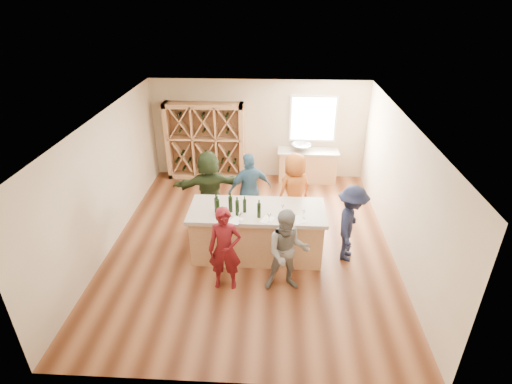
{
  "coord_description": "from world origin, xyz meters",
  "views": [
    {
      "loc": [
        0.5,
        -7.25,
        5.09
      ],
      "look_at": [
        0.1,
        0.2,
        1.15
      ],
      "focal_mm": 28.0,
      "sensor_mm": 36.0,
      "label": 1
    }
  ],
  "objects_px": {
    "wine_bottle_e": "(245,206)",
    "person_far_mid": "(250,190)",
    "wine_bottle_c": "(230,204)",
    "person_far_left": "(210,188)",
    "wine_bottle_b": "(218,207)",
    "person_far_right": "(294,191)",
    "wine_bottle_d": "(237,208)",
    "person_near_left": "(225,249)",
    "wine_bottle_f": "(259,211)",
    "person_server": "(351,224)",
    "tasting_counter_base": "(257,234)",
    "wine_rack": "(205,141)",
    "person_near_right": "(288,252)",
    "sink": "(301,147)",
    "wine_bottle_a": "(216,205)"
  },
  "relations": [
    {
      "from": "wine_bottle_c",
      "to": "wine_bottle_d",
      "type": "bearing_deg",
      "value": -38.93
    },
    {
      "from": "tasting_counter_base",
      "to": "wine_bottle_a",
      "type": "relative_size",
      "value": 8.44
    },
    {
      "from": "person_near_left",
      "to": "person_far_mid",
      "type": "xyz_separation_m",
      "value": [
        0.3,
        2.24,
        0.05
      ]
    },
    {
      "from": "person_far_left",
      "to": "wine_bottle_f",
      "type": "height_order",
      "value": "person_far_left"
    },
    {
      "from": "wine_bottle_b",
      "to": "person_far_right",
      "type": "height_order",
      "value": "person_far_right"
    },
    {
      "from": "wine_rack",
      "to": "wine_bottle_e",
      "type": "height_order",
      "value": "wine_rack"
    },
    {
      "from": "person_far_mid",
      "to": "person_server",
      "type": "bearing_deg",
      "value": 124.93
    },
    {
      "from": "wine_bottle_b",
      "to": "person_far_right",
      "type": "distance_m",
      "value": 2.14
    },
    {
      "from": "wine_bottle_c",
      "to": "person_far_left",
      "type": "height_order",
      "value": "person_far_left"
    },
    {
      "from": "person_far_right",
      "to": "wine_bottle_f",
      "type": "height_order",
      "value": "person_far_right"
    },
    {
      "from": "sink",
      "to": "wine_bottle_b",
      "type": "distance_m",
      "value": 4.26
    },
    {
      "from": "wine_bottle_b",
      "to": "person_far_left",
      "type": "height_order",
      "value": "person_far_left"
    },
    {
      "from": "wine_bottle_b",
      "to": "person_far_left",
      "type": "distance_m",
      "value": 1.57
    },
    {
      "from": "sink",
      "to": "person_far_mid",
      "type": "height_order",
      "value": "person_far_mid"
    },
    {
      "from": "person_near_left",
      "to": "person_far_right",
      "type": "bearing_deg",
      "value": 58.62
    },
    {
      "from": "wine_bottle_c",
      "to": "wine_bottle_b",
      "type": "bearing_deg",
      "value": -149.82
    },
    {
      "from": "person_far_mid",
      "to": "wine_bottle_f",
      "type": "bearing_deg",
      "value": 75.92
    },
    {
      "from": "wine_bottle_f",
      "to": "person_server",
      "type": "bearing_deg",
      "value": 8.63
    },
    {
      "from": "person_far_left",
      "to": "wine_bottle_f",
      "type": "distance_m",
      "value": 1.97
    },
    {
      "from": "person_near_right",
      "to": "person_far_right",
      "type": "bearing_deg",
      "value": 80.93
    },
    {
      "from": "person_near_left",
      "to": "person_far_mid",
      "type": "height_order",
      "value": "person_far_mid"
    },
    {
      "from": "wine_rack",
      "to": "wine_bottle_f",
      "type": "height_order",
      "value": "wine_rack"
    },
    {
      "from": "person_near_right",
      "to": "person_far_mid",
      "type": "distance_m",
      "value": 2.38
    },
    {
      "from": "wine_bottle_e",
      "to": "person_server",
      "type": "height_order",
      "value": "person_server"
    },
    {
      "from": "wine_bottle_f",
      "to": "wine_bottle_d",
      "type": "bearing_deg",
      "value": 171.1
    },
    {
      "from": "tasting_counter_base",
      "to": "person_far_mid",
      "type": "bearing_deg",
      "value": 100.7
    },
    {
      "from": "person_near_right",
      "to": "wine_bottle_f",
      "type": "relative_size",
      "value": 5.47
    },
    {
      "from": "wine_bottle_e",
      "to": "wine_bottle_f",
      "type": "xyz_separation_m",
      "value": [
        0.29,
        -0.18,
        0.01
      ]
    },
    {
      "from": "wine_bottle_e",
      "to": "person_near_right",
      "type": "height_order",
      "value": "person_near_right"
    },
    {
      "from": "sink",
      "to": "wine_bottle_a",
      "type": "relative_size",
      "value": 1.76
    },
    {
      "from": "person_server",
      "to": "person_far_mid",
      "type": "xyz_separation_m",
      "value": [
        -2.1,
        1.24,
        0.06
      ]
    },
    {
      "from": "wine_bottle_d",
      "to": "person_far_left",
      "type": "relative_size",
      "value": 0.17
    },
    {
      "from": "wine_bottle_e",
      "to": "person_far_mid",
      "type": "relative_size",
      "value": 0.16
    },
    {
      "from": "wine_rack",
      "to": "person_far_right",
      "type": "xyz_separation_m",
      "value": [
        2.44,
        -2.48,
        -0.21
      ]
    },
    {
      "from": "wine_bottle_d",
      "to": "person_far_right",
      "type": "distance_m",
      "value": 1.87
    },
    {
      "from": "person_far_left",
      "to": "wine_bottle_e",
      "type": "bearing_deg",
      "value": 111.14
    },
    {
      "from": "wine_bottle_a",
      "to": "person_near_right",
      "type": "relative_size",
      "value": 0.19
    },
    {
      "from": "tasting_counter_base",
      "to": "wine_rack",
      "type": "bearing_deg",
      "value": 114.26
    },
    {
      "from": "sink",
      "to": "wine_bottle_a",
      "type": "bearing_deg",
      "value": -116.06
    },
    {
      "from": "tasting_counter_base",
      "to": "wine_bottle_f",
      "type": "distance_m",
      "value": 0.79
    },
    {
      "from": "person_far_right",
      "to": "wine_bottle_d",
      "type": "bearing_deg",
      "value": 18.35
    },
    {
      "from": "wine_bottle_c",
      "to": "person_far_right",
      "type": "distance_m",
      "value": 1.88
    },
    {
      "from": "wine_bottle_d",
      "to": "person_server",
      "type": "xyz_separation_m",
      "value": [
        2.24,
        0.21,
        -0.41
      ]
    },
    {
      "from": "wine_rack",
      "to": "person_far_right",
      "type": "distance_m",
      "value": 3.49
    },
    {
      "from": "wine_bottle_c",
      "to": "wine_bottle_f",
      "type": "distance_m",
      "value": 0.6
    },
    {
      "from": "wine_bottle_b",
      "to": "wine_bottle_c",
      "type": "bearing_deg",
      "value": 30.18
    },
    {
      "from": "person_near_left",
      "to": "person_far_mid",
      "type": "relative_size",
      "value": 0.94
    },
    {
      "from": "tasting_counter_base",
      "to": "wine_bottle_d",
      "type": "distance_m",
      "value": 0.86
    },
    {
      "from": "wine_bottle_e",
      "to": "wine_bottle_f",
      "type": "height_order",
      "value": "wine_bottle_f"
    },
    {
      "from": "sink",
      "to": "wine_bottle_b",
      "type": "bearing_deg",
      "value": -114.95
    }
  ]
}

